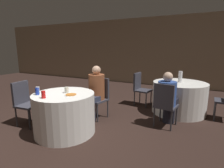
# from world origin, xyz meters

# --- Properties ---
(ground_plane) EXTENTS (16.00, 16.00, 0.00)m
(ground_plane) POSITION_xyz_m (0.00, 0.00, 0.00)
(ground_plane) COLOR black
(wall_back) EXTENTS (16.00, 0.06, 2.80)m
(wall_back) POSITION_xyz_m (0.00, 5.19, 1.40)
(wall_back) COLOR gray
(wall_back) RESTS_ON ground_plane
(table_near) EXTENTS (1.11, 1.11, 0.75)m
(table_near) POSITION_xyz_m (0.23, 0.14, 0.38)
(table_near) COLOR white
(table_near) RESTS_ON ground_plane
(table_far) EXTENTS (1.25, 1.25, 0.75)m
(table_far) POSITION_xyz_m (2.01, 2.19, 0.38)
(table_far) COLOR white
(table_far) RESTS_ON ground_plane
(chair_near_west) EXTENTS (0.44, 0.43, 0.90)m
(chair_near_west) POSITION_xyz_m (-0.73, 0.05, 0.53)
(chair_near_west) COLOR #383842
(chair_near_west) RESTS_ON ground_plane
(chair_near_north) EXTENTS (0.47, 0.48, 0.90)m
(chair_near_north) POSITION_xyz_m (0.43, 1.09, 0.53)
(chair_near_north) COLOR #383842
(chair_near_north) RESTS_ON ground_plane
(chair_far_west) EXTENTS (0.45, 0.45, 0.90)m
(chair_far_west) POSITION_xyz_m (0.98, 2.33, 0.53)
(chair_far_west) COLOR #383842
(chair_far_west) RESTS_ON ground_plane
(chair_far_south) EXTENTS (0.46, 0.46, 0.90)m
(chair_far_south) POSITION_xyz_m (1.85, 1.16, 0.53)
(chair_far_south) COLOR #383842
(chair_far_south) RESTS_ON ground_plane
(person_floral_shirt) EXTENTS (0.39, 0.51, 1.18)m
(person_floral_shirt) POSITION_xyz_m (0.39, 0.93, 0.60)
(person_floral_shirt) COLOR #33384C
(person_floral_shirt) RESTS_ON ground_plane
(person_blue_shirt) EXTENTS (0.39, 0.52, 1.10)m
(person_blue_shirt) POSITION_xyz_m (1.87, 1.32, 0.57)
(person_blue_shirt) COLOR black
(person_blue_shirt) RESTS_ON ground_plane
(pizza_plate_near) EXTENTS (0.22, 0.22, 0.02)m
(pizza_plate_near) POSITION_xyz_m (0.43, 0.11, 0.76)
(pizza_plate_near) COLOR white
(pizza_plate_near) RESTS_ON table_near
(soda_can_silver) EXTENTS (0.07, 0.07, 0.12)m
(soda_can_silver) POSITION_xyz_m (-0.19, -0.06, 0.81)
(soda_can_silver) COLOR silver
(soda_can_silver) RESTS_ON table_near
(soda_can_blue) EXTENTS (0.07, 0.07, 0.12)m
(soda_can_blue) POSITION_xyz_m (-0.12, -0.13, 0.81)
(soda_can_blue) COLOR #1E38A5
(soda_can_blue) RESTS_ON table_near
(soda_can_red) EXTENTS (0.07, 0.07, 0.12)m
(soda_can_red) POSITION_xyz_m (0.15, -0.24, 0.81)
(soda_can_red) COLOR red
(soda_can_red) RESTS_ON table_near
(cup_near) EXTENTS (0.08, 0.08, 0.11)m
(cup_near) POSITION_xyz_m (0.26, 0.20, 0.80)
(cup_near) COLOR silver
(cup_near) RESTS_ON table_near
(bottle_far) EXTENTS (0.09, 0.09, 0.26)m
(bottle_far) POSITION_xyz_m (2.00, 2.22, 0.88)
(bottle_far) COLOR white
(bottle_far) RESTS_ON table_far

